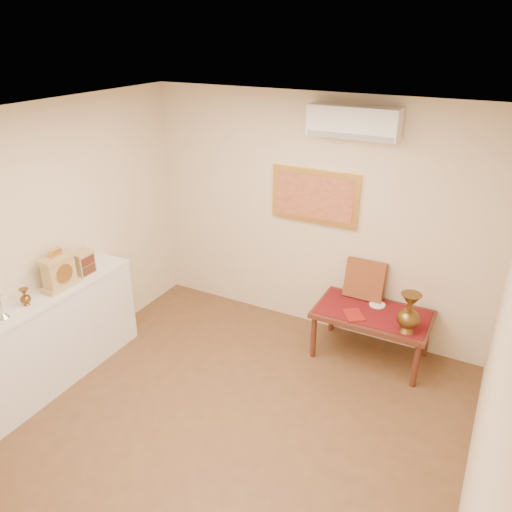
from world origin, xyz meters
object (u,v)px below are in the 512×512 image
Objects in this scene: brass_urn_tall at (410,309)px; low_table at (372,318)px; mantel_clock at (59,272)px; wooden_chest at (83,263)px; display_ledge at (52,340)px.

brass_urn_tall is 0.55m from low_table.
mantel_clock reaches higher than low_table.
wooden_chest is at bearing -159.72° from brass_urn_tall.
display_ledge is 0.70m from mantel_clock.
brass_urn_tall is at bearing -27.75° from low_table.
brass_urn_tall is 0.42× the size of low_table.
wooden_chest reaches higher than display_ledge.
display_ledge is 8.28× the size of wooden_chest.
mantel_clock is 3.21m from low_table.
mantel_clock is at bearing -84.84° from wooden_chest.
wooden_chest is (-0.01, 0.54, 0.61)m from display_ledge.
wooden_chest is at bearing 95.16° from mantel_clock.
brass_urn_tall is 3.40m from mantel_clock.
brass_urn_tall is 3.29m from wooden_chest.
wooden_chest reaches higher than low_table.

